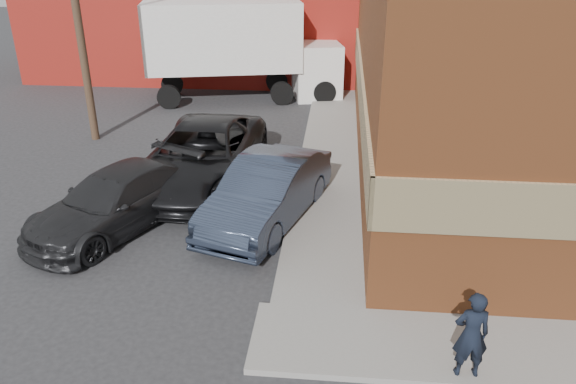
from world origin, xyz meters
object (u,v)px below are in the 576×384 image
(sedan, at_px, (267,191))
(box_truck, at_px, (243,44))
(warehouse, at_px, (206,13))
(suv_a, at_px, (203,155))
(man, at_px, (471,335))
(suv_b, at_px, (116,200))

(sedan, distance_m, box_truck, 11.38)
(warehouse, relative_size, suv_a, 2.70)
(man, xyz_separation_m, box_truck, (-6.25, 16.11, 1.43))
(sedan, height_order, suv_b, sedan)
(sedan, bearing_deg, box_truck, 119.65)
(man, bearing_deg, suv_b, -35.81)
(warehouse, relative_size, box_truck, 1.93)
(suv_a, relative_size, box_truck, 0.72)
(box_truck, bearing_deg, suv_a, -100.35)
(sedan, xyz_separation_m, box_truck, (-2.43, 11.01, 1.53))
(warehouse, bearing_deg, man, -67.31)
(warehouse, relative_size, suv_b, 3.40)
(warehouse, xyz_separation_m, suv_a, (3.10, -14.30, -1.97))
(suv_a, bearing_deg, man, -48.67)
(suv_a, xyz_separation_m, box_truck, (-0.33, 8.86, 1.47))
(sedan, height_order, suv_a, suv_a)
(warehouse, height_order, sedan, warehouse)
(suv_a, height_order, suv_b, suv_a)
(sedan, distance_m, suv_b, 3.60)
(warehouse, xyz_separation_m, box_truck, (2.77, -5.44, -0.50))
(suv_a, bearing_deg, warehouse, 104.37)
(suv_b, relative_size, box_truck, 0.57)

